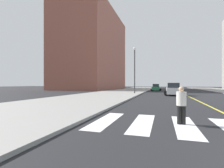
% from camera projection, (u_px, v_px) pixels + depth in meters
% --- Properties ---
extents(sidewalk_kerb_west, '(10.00, 120.00, 0.15)m').
position_uv_depth(sidewalk_kerb_west, '(104.00, 95.00, 25.20)').
color(sidewalk_kerb_west, gray).
rests_on(sidewalk_kerb_west, ground).
extents(lane_divider_paint, '(0.16, 80.00, 0.01)m').
position_uv_depth(lane_divider_paint, '(178.00, 91.00, 40.73)').
color(lane_divider_paint, yellow).
rests_on(lane_divider_paint, ground).
extents(low_rise_brick_west, '(16.00, 32.00, 26.68)m').
position_uv_depth(low_rise_brick_west, '(93.00, 52.00, 58.58)').
color(low_rise_brick_west, brown).
rests_on(low_rise_brick_west, ground).
extents(car_white_nearest, '(2.76, 4.41, 1.97)m').
position_uv_depth(car_white_nearest, '(173.00, 90.00, 25.87)').
color(car_white_nearest, silver).
rests_on(car_white_nearest, ground).
extents(car_green_third, '(2.63, 4.09, 1.79)m').
position_uv_depth(car_green_third, '(156.00, 88.00, 42.32)').
color(car_green_third, '#236B42').
rests_on(car_green_third, ground).
extents(pedestrian_crossing, '(0.42, 0.42, 1.70)m').
position_uv_depth(pedestrian_crossing, '(181.00, 103.00, 7.37)').
color(pedestrian_crossing, black).
rests_on(pedestrian_crossing, ground).
extents(street_lamp, '(0.44, 0.44, 8.19)m').
position_uv_depth(street_lamp, '(135.00, 66.00, 29.48)').
color(street_lamp, '#38383D').
rests_on(street_lamp, sidewalk_kerb_west).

